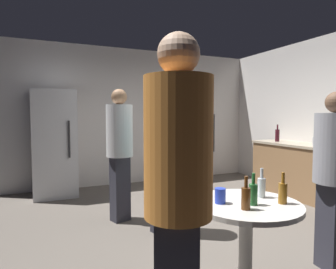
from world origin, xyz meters
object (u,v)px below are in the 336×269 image
object	(u,v)px
beer_bottle_green	(253,193)
person_in_white_shirt	(120,144)
refrigerator	(54,143)
person_in_orange_shirt	(178,183)
person_in_black_shirt	(204,143)
person_in_gray_shirt	(334,167)
kettle	(318,141)
plastic_cup_blue	(220,196)
wine_bottle_on_counter	(277,135)
beer_bottle_clear	(261,187)
beer_bottle_brown	(246,197)
person_in_teal_shirt	(162,150)
foreground_table	(246,216)
beer_bottle_amber	(283,192)

from	to	relation	value
beer_bottle_green	person_in_white_shirt	bearing A→B (deg)	102.50
refrigerator	person_in_orange_shirt	bearing A→B (deg)	-84.16
person_in_black_shirt	beer_bottle_green	bearing A→B (deg)	26.26
person_in_black_shirt	person_in_gray_shirt	world-z (taller)	person_in_gray_shirt
kettle	person_in_gray_shirt	xyz separation A→B (m)	(-1.61, -1.47, -0.05)
refrigerator	person_in_black_shirt	world-z (taller)	refrigerator
plastic_cup_blue	wine_bottle_on_counter	bearing A→B (deg)	39.68
wine_bottle_on_counter	person_in_black_shirt	bearing A→B (deg)	173.50
refrigerator	person_in_black_shirt	distance (m)	2.54
person_in_white_shirt	beer_bottle_clear	bearing A→B (deg)	1.10
refrigerator	wine_bottle_on_counter	distance (m)	3.94
kettle	beer_bottle_brown	size ratio (longest dim) A/B	1.06
beer_bottle_clear	person_in_gray_shirt	distance (m)	0.79
kettle	person_in_black_shirt	bearing A→B (deg)	145.40
refrigerator	beer_bottle_green	size ratio (longest dim) A/B	7.83
wine_bottle_on_counter	person_in_orange_shirt	size ratio (longest dim) A/B	0.17
person_in_teal_shirt	kettle	bearing A→B (deg)	74.85
foreground_table	plastic_cup_blue	size ratio (longest dim) A/B	7.27
beer_bottle_brown	person_in_teal_shirt	xyz separation A→B (m)	(0.02, 1.55, 0.15)
person_in_white_shirt	person_in_orange_shirt	distance (m)	2.42
wine_bottle_on_counter	beer_bottle_green	xyz separation A→B (m)	(-2.56, -2.42, -0.20)
foreground_table	plastic_cup_blue	world-z (taller)	plastic_cup_blue
beer_bottle_green	beer_bottle_clear	bearing A→B (deg)	34.25
foreground_table	plastic_cup_blue	xyz separation A→B (m)	(-0.19, 0.06, 0.16)
kettle	beer_bottle_amber	distance (m)	2.88
refrigerator	wine_bottle_on_counter	size ratio (longest dim) A/B	5.81
foreground_table	person_in_white_shirt	bearing A→B (deg)	102.74
person_in_black_shirt	person_in_white_shirt	xyz separation A→B (m)	(-1.58, -0.53, 0.08)
wine_bottle_on_counter	person_in_black_shirt	distance (m)	1.45
refrigerator	beer_bottle_green	bearing A→B (deg)	-72.17
person_in_teal_shirt	wine_bottle_on_counter	bearing A→B (deg)	92.28
kettle	beer_bottle_green	bearing A→B (deg)	-148.70
kettle	beer_bottle_green	xyz separation A→B (m)	(-2.59, -1.57, -0.15)
beer_bottle_amber	person_in_white_shirt	bearing A→B (deg)	107.68
refrigerator	wine_bottle_on_counter	world-z (taller)	refrigerator
refrigerator	person_in_teal_shirt	xyz separation A→B (m)	(1.08, -2.17, 0.07)
wine_bottle_on_counter	beer_bottle_green	distance (m)	3.53
plastic_cup_blue	person_in_orange_shirt	distance (m)	0.79
person_in_gray_shirt	person_in_white_shirt	bearing A→B (deg)	-46.54
beer_bottle_green	wine_bottle_on_counter	bearing A→B (deg)	43.30
beer_bottle_clear	person_in_gray_shirt	size ratio (longest dim) A/B	0.15
beer_bottle_amber	person_in_teal_shirt	xyz separation A→B (m)	(-0.31, 1.55, 0.15)
plastic_cup_blue	person_in_orange_shirt	xyz separation A→B (m)	(-0.57, -0.48, 0.25)
beer_bottle_amber	person_in_orange_shirt	xyz separation A→B (m)	(-0.98, -0.29, 0.22)
wine_bottle_on_counter	person_in_black_shirt	world-z (taller)	person_in_black_shirt
beer_bottle_green	beer_bottle_clear	size ratio (longest dim) A/B	1.00
person_in_gray_shirt	person_in_orange_shirt	world-z (taller)	person_in_orange_shirt
kettle	foreground_table	size ratio (longest dim) A/B	0.30
wine_bottle_on_counter	person_in_black_shirt	xyz separation A→B (m)	(-1.44, 0.16, -0.10)
beer_bottle_clear	person_in_orange_shirt	world-z (taller)	person_in_orange_shirt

